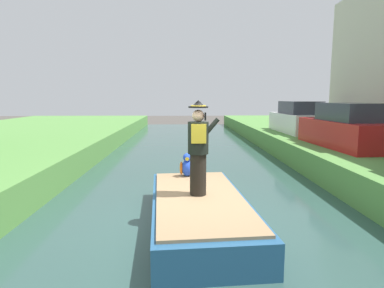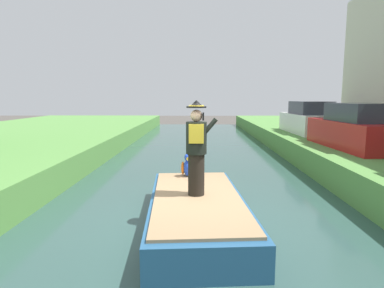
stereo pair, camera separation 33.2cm
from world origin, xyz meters
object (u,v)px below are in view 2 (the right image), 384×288
Objects in this scene: parrot_plush at (189,166)px; parked_car_white at (309,120)px; boat at (197,211)px; person_pirate at (197,148)px; parked_car_red at (357,129)px.

parked_car_white reaches higher than parrot_plush.
parrot_plush is at bearing 97.61° from boat.
person_pirate reaches higher than parked_car_red.
person_pirate is at bearing 99.94° from boat.
boat is 1.05× the size of parked_car_red.
person_pirate is at bearing -82.50° from parrot_plush.
parked_car_red is (5.33, 4.75, 1.15)m from boat.
boat is 7.23m from parked_car_red.
parked_car_white is at bearing 54.92° from parrot_plush.
boat is 2.34× the size of person_pirate.
person_pirate is (-0.01, 0.07, 1.23)m from boat.
person_pirate reaches higher than parrot_plush.
parrot_plush is at bearing -150.28° from parked_car_red.
person_pirate is at bearing -119.63° from parked_car_white.
person_pirate is 0.45× the size of parked_car_red.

